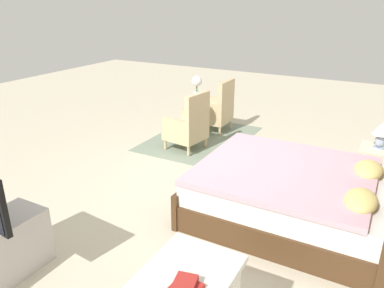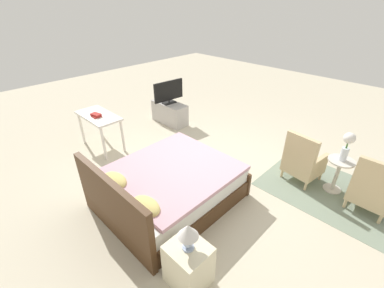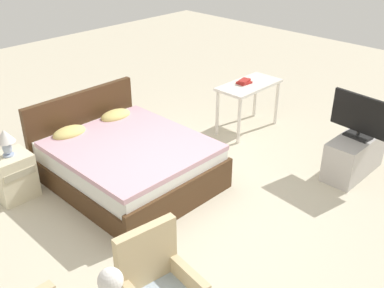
% 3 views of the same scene
% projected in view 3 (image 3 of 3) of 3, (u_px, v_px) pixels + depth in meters
% --- Properties ---
extents(ground_plane, '(16.00, 16.00, 0.00)m').
position_uv_depth(ground_plane, '(189.00, 214.00, 5.12)').
color(ground_plane, beige).
extents(bed, '(1.65, 1.99, 0.96)m').
position_uv_depth(bed, '(126.00, 160.00, 5.60)').
color(bed, '#472D19').
rests_on(bed, ground_plane).
extents(nightstand, '(0.44, 0.41, 0.56)m').
position_uv_depth(nightstand, '(13.00, 176.00, 5.31)').
color(nightstand, beige).
rests_on(nightstand, ground_plane).
extents(table_lamp, '(0.22, 0.22, 0.33)m').
position_uv_depth(table_lamp, '(5.00, 139.00, 5.08)').
color(table_lamp, '#9EADC6').
rests_on(table_lamp, nightstand).
extents(tv_stand, '(0.96, 0.40, 0.52)m').
position_uv_depth(tv_stand, '(354.00, 155.00, 5.79)').
color(tv_stand, '#B7B2AD').
rests_on(tv_stand, ground_plane).
extents(tv_flatscreen, '(0.23, 0.81, 0.55)m').
position_uv_depth(tv_flatscreen, '(362.00, 116.00, 5.54)').
color(tv_flatscreen, black).
rests_on(tv_flatscreen, tv_stand).
extents(vanity_desk, '(1.04, 0.52, 0.75)m').
position_uv_depth(vanity_desk, '(249.00, 91.00, 6.78)').
color(vanity_desk, silver).
rests_on(vanity_desk, ground_plane).
extents(book_stack, '(0.22, 0.17, 0.06)m').
position_uv_depth(book_stack, '(244.00, 82.00, 6.73)').
color(book_stack, '#AD2823').
rests_on(book_stack, vanity_desk).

